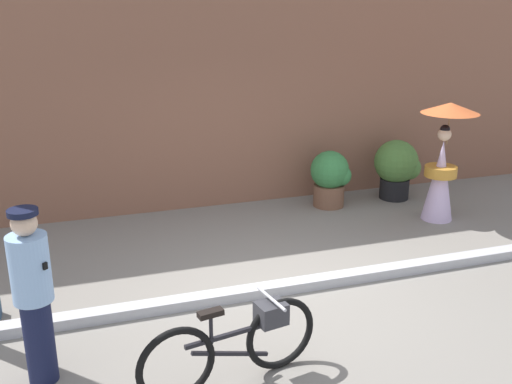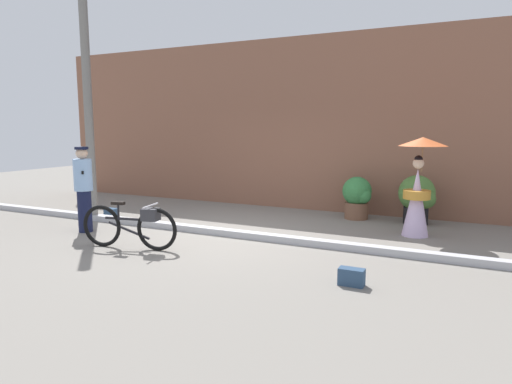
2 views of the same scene
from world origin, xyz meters
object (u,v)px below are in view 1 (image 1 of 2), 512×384
(bicycle_near_officer, at_px, (237,343))
(potted_plant_by_door, at_px, (331,177))
(person_officer, at_px, (33,293))
(person_with_parasol, at_px, (443,160))
(potted_plant_small, at_px, (397,167))

(bicycle_near_officer, height_order, potted_plant_by_door, potted_plant_by_door)
(person_officer, height_order, person_with_parasol, person_with_parasol)
(person_officer, bearing_deg, potted_plant_by_door, 38.18)
(person_officer, relative_size, potted_plant_small, 1.60)
(bicycle_near_officer, relative_size, potted_plant_by_door, 1.83)
(bicycle_near_officer, bearing_deg, person_with_parasol, 35.76)
(person_officer, distance_m, person_with_parasol, 6.29)
(bicycle_near_officer, distance_m, person_officer, 1.81)
(potted_plant_by_door, xyz_separation_m, potted_plant_small, (1.25, 0.00, 0.06))
(potted_plant_by_door, relative_size, potted_plant_small, 0.91)
(bicycle_near_officer, relative_size, person_with_parasol, 0.94)
(potted_plant_small, bearing_deg, person_officer, -148.40)
(person_with_parasol, bearing_deg, person_officer, -157.32)
(bicycle_near_officer, height_order, person_with_parasol, person_with_parasol)
(person_officer, xyz_separation_m, person_with_parasol, (5.81, 2.43, 0.08))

